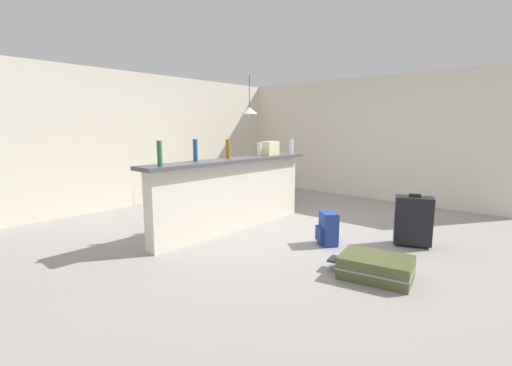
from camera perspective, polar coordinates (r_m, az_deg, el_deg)
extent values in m
cube|color=gray|center=(5.43, 3.42, -7.28)|extent=(13.00, 13.00, 0.05)
cube|color=silver|center=(7.49, -15.28, 6.81)|extent=(6.60, 0.10, 2.50)
cube|color=silver|center=(7.97, 15.54, 6.91)|extent=(0.10, 6.00, 2.50)
cube|color=silver|center=(5.20, -3.65, -2.11)|extent=(2.80, 0.20, 0.99)
cube|color=#4C4C51|center=(5.13, -3.70, 3.62)|extent=(2.96, 0.40, 0.05)
cylinder|color=#2D6B38|center=(4.28, -15.17, 4.59)|extent=(0.06, 0.06, 0.30)
cylinder|color=#284C89|center=(4.78, -9.68, 5.18)|extent=(0.06, 0.06, 0.29)
cylinder|color=#9E661E|center=(5.18, -4.51, 5.48)|extent=(0.07, 0.07, 0.28)
cylinder|color=silver|center=(5.64, 0.53, 5.46)|extent=(0.07, 0.07, 0.21)
cylinder|color=silver|center=(6.03, 5.69, 5.79)|extent=(0.07, 0.07, 0.24)
cube|color=beige|center=(5.80, 2.27, 5.59)|extent=(0.26, 0.18, 0.22)
cube|color=#332319|center=(7.31, -0.63, 2.91)|extent=(1.10, 0.80, 0.04)
cylinder|color=#332319|center=(6.78, -1.27, -0.73)|extent=(0.06, 0.06, 0.70)
cylinder|color=#332319|center=(7.52, 3.81, 0.22)|extent=(0.06, 0.06, 0.70)
cylinder|color=#332319|center=(7.25, -5.21, -0.12)|extent=(0.06, 0.06, 0.70)
cylinder|color=#332319|center=(7.95, -0.06, 0.72)|extent=(0.06, 0.06, 0.70)
cube|color=black|center=(6.84, 2.97, 0.03)|extent=(0.45, 0.45, 0.04)
cube|color=black|center=(6.90, 1.71, 2.30)|extent=(0.40, 0.09, 0.48)
cylinder|color=black|center=(6.67, 3.40, -2.18)|extent=(0.04, 0.04, 0.41)
cylinder|color=black|center=(6.94, 4.77, -1.75)|extent=(0.04, 0.04, 0.41)
cylinder|color=black|center=(6.83, 1.10, -1.89)|extent=(0.04, 0.04, 0.41)
cylinder|color=black|center=(7.10, 2.52, -1.48)|extent=(0.04, 0.04, 0.41)
cylinder|color=black|center=(7.31, -1.07, 14.40)|extent=(0.01, 0.01, 0.63)
cone|color=white|center=(7.28, -1.06, 11.53)|extent=(0.34, 0.34, 0.14)
sphere|color=white|center=(7.28, -1.06, 10.90)|extent=(0.07, 0.07, 0.07)
cube|color=#51562D|center=(3.85, 18.63, -12.63)|extent=(0.60, 0.76, 0.22)
cube|color=gray|center=(3.85, 18.63, -12.63)|extent=(0.62, 0.77, 0.02)
cube|color=#2D2D33|center=(3.94, 12.67, -11.84)|extent=(0.20, 0.17, 0.02)
cube|color=black|center=(4.93, 23.84, -5.47)|extent=(0.39, 0.50, 0.60)
cylinder|color=black|center=(5.00, 21.43, -8.70)|extent=(0.05, 0.07, 0.06)
cylinder|color=black|center=(5.03, 25.81, -8.89)|extent=(0.05, 0.07, 0.06)
cube|color=#232328|center=(4.86, 24.08, -1.82)|extent=(0.09, 0.14, 0.04)
cube|color=#233D93|center=(4.69, 11.50, -7.12)|extent=(0.32, 0.33, 0.42)
cube|color=navy|center=(4.67, 10.18, -8.06)|extent=(0.19, 0.20, 0.19)
cube|color=black|center=(4.79, 12.38, -7.06)|extent=(0.04, 0.04, 0.36)
cube|color=black|center=(4.66, 12.94, -7.53)|extent=(0.04, 0.04, 0.36)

